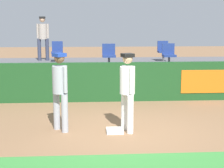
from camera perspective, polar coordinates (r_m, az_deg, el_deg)
ground_plane at (r=8.74m, az=2.33°, el=-7.56°), size 60.00×60.00×0.00m
first_base at (r=8.70m, az=0.45°, el=-7.36°), size 0.40×0.40×0.08m
player_fielder_home at (r=8.56m, az=2.44°, el=-0.46°), size 0.45×0.60×1.88m
player_runner_visitor at (r=8.68m, az=-8.19°, el=-0.37°), size 0.50×0.50×1.88m
field_wall at (r=11.96m, az=0.62°, el=0.34°), size 18.00×0.26×1.29m
bleacher_platform at (r=14.52m, az=-0.24°, el=1.39°), size 18.00×4.80×0.97m
seat_front_right at (r=13.59m, az=8.93°, el=4.76°), size 0.46×0.44×0.84m
seat_back_left at (r=15.10m, az=-8.62°, el=5.26°), size 0.45×0.44×0.84m
seat_front_center at (r=13.28m, az=-0.50°, el=4.77°), size 0.48×0.44×0.84m
seat_back_right at (r=15.38m, az=8.06°, el=5.35°), size 0.45×0.44×0.84m
spectator_hooded at (r=15.69m, az=-10.84°, el=7.56°), size 0.52×0.37×1.85m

